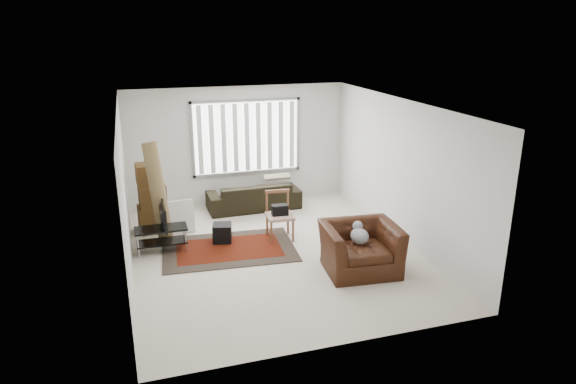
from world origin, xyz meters
name	(u,v)px	position (x,y,z in m)	size (l,w,h in m)	color
room	(268,153)	(0.03, 0.51, 1.76)	(6.00, 6.02, 2.71)	beige
persian_rug	(229,249)	(-0.77, 0.39, 0.01)	(2.54, 1.80, 0.02)	black
tv_stand	(161,234)	(-1.95, 0.68, 0.34)	(0.93, 0.42, 0.47)	black
tv	(160,217)	(-1.95, 0.68, 0.68)	(0.76, 0.10, 0.43)	black
subwoofer	(222,233)	(-0.82, 0.77, 0.19)	(0.35, 0.35, 0.35)	black
moving_boxes	(152,200)	(-2.04, 1.77, 0.65)	(0.60, 0.56, 1.39)	brown
white_flatpack	(181,216)	(-1.50, 1.52, 0.33)	(0.52, 0.08, 0.66)	silver
rolled_rug	(158,193)	(-1.93, 1.20, 0.97)	(0.29, 0.29, 1.92)	brown
sofa	(254,192)	(0.21, 2.45, 0.40)	(2.07, 0.89, 0.80)	black
side_chair	(280,213)	(0.29, 0.62, 0.51)	(0.54, 0.54, 0.94)	#9A7E65
armchair	(360,245)	(1.20, -1.10, 0.46)	(1.34, 1.19, 0.92)	#33160A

